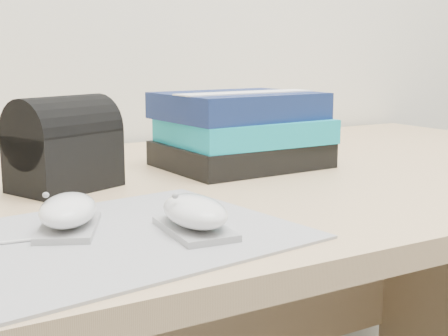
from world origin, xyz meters
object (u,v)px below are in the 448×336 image
mouse_front (195,214)px  book_stack (241,130)px  pouch (64,144)px  mouse_rear (68,213)px  desk (185,309)px

mouse_front → book_stack: size_ratio=0.42×
mouse_front → pouch: pouch is taller
mouse_rear → desk: bearing=44.6°
mouse_rear → pouch: bearing=74.6°
mouse_rear → book_stack: bearing=33.9°
pouch → mouse_rear: bearing=-105.4°
mouse_front → book_stack: bearing=51.4°
desk → mouse_front: mouse_front is taller
book_stack → mouse_rear: bearing=-146.1°
pouch → book_stack: bearing=5.4°
desk → mouse_front: (-0.15, -0.33, 0.26)m
mouse_rear → book_stack: book_stack is taller
book_stack → pouch: 0.30m
desk → book_stack: 0.31m
mouse_rear → mouse_front: same height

